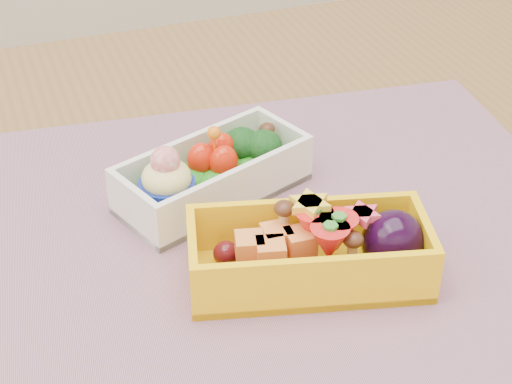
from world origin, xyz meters
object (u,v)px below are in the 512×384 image
object	(u,v)px
bento_yellow	(315,251)
table	(274,307)
bento_white	(212,174)
placemat	(249,239)

from	to	relation	value
bento_yellow	table	bearing A→B (deg)	101.46
bento_white	table	bearing A→B (deg)	-64.12
placemat	bento_white	xyz separation A→B (m)	(-0.01, 0.06, 0.02)
table	bento_white	bearing A→B (deg)	136.36
placemat	bento_white	size ratio (longest dim) A/B	3.16
bento_yellow	placemat	bearing A→B (deg)	128.39
table	bento_white	world-z (taller)	bento_white
table	bento_white	size ratio (longest dim) A/B	7.01
placemat	bento_yellow	distance (m)	0.07
placemat	bento_white	distance (m)	0.07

